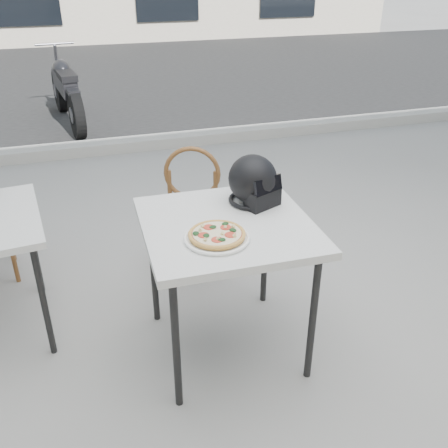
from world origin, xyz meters
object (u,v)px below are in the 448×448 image
object	(u,v)px
pizza	(217,234)
helmet	(254,182)
cafe_table_main	(227,235)
cafe_chair_main	(195,203)
plate	(217,238)
motorcycle	(66,91)

from	to	relation	value
pizza	helmet	size ratio (longest dim) A/B	1.03
cafe_table_main	cafe_chair_main	size ratio (longest dim) A/B	0.90
helmet	cafe_chair_main	bearing A→B (deg)	83.09
pizza	cafe_chair_main	world-z (taller)	cafe_chair_main
plate	cafe_chair_main	distance (m)	0.99
motorcycle	helmet	bearing A→B (deg)	-86.12
cafe_chair_main	motorcycle	bearing A→B (deg)	-58.91
helmet	cafe_chair_main	xyz separation A→B (m)	(-0.17, 0.61, -0.38)
helmet	motorcycle	distance (m)	4.64
pizza	motorcycle	xyz separation A→B (m)	(-0.59, 4.86, -0.40)
motorcycle	cafe_chair_main	bearing A→B (deg)	-86.88
helmet	motorcycle	xyz separation A→B (m)	(-0.89, 4.53, -0.48)
plate	pizza	xyz separation A→B (m)	(-0.00, 0.00, 0.02)
helmet	cafe_chair_main	distance (m)	0.74
cafe_table_main	plate	size ratio (longest dim) A/B	2.17
pizza	cafe_table_main	bearing A→B (deg)	57.27
helmet	pizza	bearing A→B (deg)	-155.23
cafe_table_main	pizza	size ratio (longest dim) A/B	2.40
cafe_chair_main	motorcycle	size ratio (longest dim) A/B	0.49
cafe_table_main	motorcycle	size ratio (longest dim) A/B	0.44
helmet	motorcycle	size ratio (longest dim) A/B	0.18
pizza	cafe_chair_main	xyz separation A→B (m)	(0.13, 0.94, -0.29)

